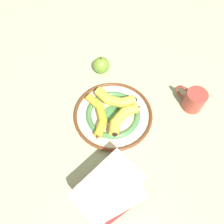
{
  "coord_description": "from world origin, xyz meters",
  "views": [
    {
      "loc": [
        -0.39,
        0.03,
        0.76
      ],
      "look_at": [
        0.03,
        0.0,
        0.04
      ],
      "focal_mm": 35.0,
      "sensor_mm": 36.0,
      "label": 1
    }
  ],
  "objects_px": {
    "coffee_mug": "(194,100)",
    "apple": "(101,65)",
    "book_stack": "(109,191)",
    "banana_b": "(123,117)",
    "banana_a": "(114,99)",
    "decorative_bowl": "(112,115)",
    "banana_c": "(99,115)"
  },
  "relations": [
    {
      "from": "coffee_mug",
      "to": "apple",
      "type": "xyz_separation_m",
      "value": [
        0.21,
        0.35,
        -0.01
      ]
    },
    {
      "from": "banana_a",
      "to": "decorative_bowl",
      "type": "bearing_deg",
      "value": -80.82
    },
    {
      "from": "banana_a",
      "to": "apple",
      "type": "xyz_separation_m",
      "value": [
        0.19,
        0.04,
        -0.02
      ]
    },
    {
      "from": "decorative_bowl",
      "to": "apple",
      "type": "relative_size",
      "value": 3.6
    },
    {
      "from": "coffee_mug",
      "to": "apple",
      "type": "relative_size",
      "value": 1.29
    },
    {
      "from": "banana_c",
      "to": "book_stack",
      "type": "xyz_separation_m",
      "value": [
        -0.27,
        -0.02,
        -0.0
      ]
    },
    {
      "from": "decorative_bowl",
      "to": "banana_c",
      "type": "relative_size",
      "value": 1.55
    },
    {
      "from": "book_stack",
      "to": "banana_a",
      "type": "bearing_deg",
      "value": -127.14
    },
    {
      "from": "apple",
      "to": "coffee_mug",
      "type": "bearing_deg",
      "value": -120.64
    },
    {
      "from": "banana_b",
      "to": "apple",
      "type": "xyz_separation_m",
      "value": [
        0.28,
        0.07,
        -0.02
      ]
    },
    {
      "from": "decorative_bowl",
      "to": "banana_a",
      "type": "relative_size",
      "value": 1.8
    },
    {
      "from": "coffee_mug",
      "to": "book_stack",
      "type": "bearing_deg",
      "value": 92.3
    },
    {
      "from": "decorative_bowl",
      "to": "banana_b",
      "type": "distance_m",
      "value": 0.06
    },
    {
      "from": "banana_b",
      "to": "coffee_mug",
      "type": "relative_size",
      "value": 1.19
    },
    {
      "from": "decorative_bowl",
      "to": "apple",
      "type": "bearing_deg",
      "value": 7.23
    },
    {
      "from": "banana_a",
      "to": "book_stack",
      "type": "bearing_deg",
      "value": -75.55
    },
    {
      "from": "banana_b",
      "to": "book_stack",
      "type": "distance_m",
      "value": 0.27
    },
    {
      "from": "banana_b",
      "to": "coffee_mug",
      "type": "distance_m",
      "value": 0.29
    },
    {
      "from": "banana_a",
      "to": "banana_c",
      "type": "distance_m",
      "value": 0.09
    },
    {
      "from": "banana_a",
      "to": "apple",
      "type": "relative_size",
      "value": 2.01
    },
    {
      "from": "apple",
      "to": "banana_b",
      "type": "bearing_deg",
      "value": -165.98
    },
    {
      "from": "book_stack",
      "to": "coffee_mug",
      "type": "relative_size",
      "value": 2.22
    },
    {
      "from": "apple",
      "to": "book_stack",
      "type": "bearing_deg",
      "value": -179.62
    },
    {
      "from": "banana_b",
      "to": "banana_c",
      "type": "distance_m",
      "value": 0.09
    },
    {
      "from": "decorative_bowl",
      "to": "banana_b",
      "type": "xyz_separation_m",
      "value": [
        -0.03,
        -0.04,
        0.04
      ]
    },
    {
      "from": "book_stack",
      "to": "apple",
      "type": "height_order",
      "value": "book_stack"
    },
    {
      "from": "banana_a",
      "to": "banana_b",
      "type": "bearing_deg",
      "value": -50.52
    },
    {
      "from": "banana_b",
      "to": "banana_c",
      "type": "relative_size",
      "value": 0.66
    },
    {
      "from": "book_stack",
      "to": "apple",
      "type": "xyz_separation_m",
      "value": [
        0.53,
        0.0,
        -0.01
      ]
    },
    {
      "from": "banana_b",
      "to": "coffee_mug",
      "type": "height_order",
      "value": "coffee_mug"
    },
    {
      "from": "coffee_mug",
      "to": "decorative_bowl",
      "type": "bearing_deg",
      "value": 55.55
    },
    {
      "from": "book_stack",
      "to": "apple",
      "type": "relative_size",
      "value": 2.88
    }
  ]
}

